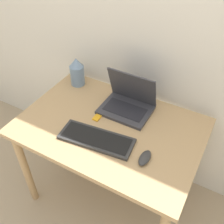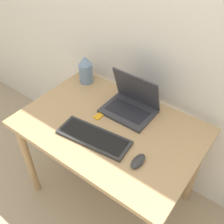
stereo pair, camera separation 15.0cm
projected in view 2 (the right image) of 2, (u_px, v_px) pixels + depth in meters
The scene contains 7 objects.
wall_back at pixel (155, 18), 1.48m from camera, with size 6.00×0.05×2.50m.
desk at pixel (110, 137), 1.63m from camera, with size 1.09×0.73×0.74m.
laptop at pixel (131, 103), 1.63m from camera, with size 0.31×0.24×0.25m.
keyboard at pixel (94, 137), 1.47m from camera, with size 0.44×0.20×0.02m.
mouse at pixel (138, 161), 1.34m from camera, with size 0.05×0.11×0.03m.
vase at pixel (86, 70), 1.84m from camera, with size 0.10×0.10×0.21m.
mp3_player at pixel (98, 116), 1.61m from camera, with size 0.04×0.06×0.01m.
Camera 2 is at (0.68, -0.52, 1.83)m, focal length 42.00 mm.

